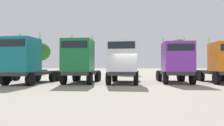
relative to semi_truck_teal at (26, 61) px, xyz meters
name	(u,v)px	position (x,y,z in m)	size (l,w,h in m)	color
ground	(129,85)	(8.59, -1.05, -1.94)	(200.00, 200.00, 0.00)	gray
semi_truck_teal	(26,61)	(0.00, 0.00, 0.00)	(3.57, 6.53, 4.40)	#333338
semi_truck_green	(80,61)	(4.44, 0.63, 0.02)	(3.17, 6.19, 4.37)	#333338
semi_truck_white	(123,62)	(8.21, 0.22, -0.05)	(3.43, 6.38, 4.27)	#333338
semi_truck_purple	(176,62)	(12.93, 0.74, -0.06)	(3.13, 5.98, 4.17)	#333338
semi_truck_orange	(224,62)	(17.06, 0.41, -0.08)	(3.15, 6.20, 4.14)	#333338
oak_far_left	(41,52)	(-5.03, 19.19, 2.11)	(3.29, 3.29, 5.73)	#4C3823
oak_far_centre	(126,49)	(9.88, 16.84, 2.35)	(3.49, 3.49, 6.06)	#4C3823
oak_far_right	(178,49)	(19.21, 18.05, 2.45)	(3.60, 3.60, 6.22)	#4C3823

